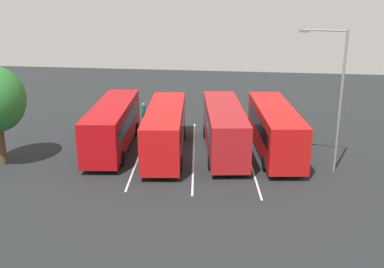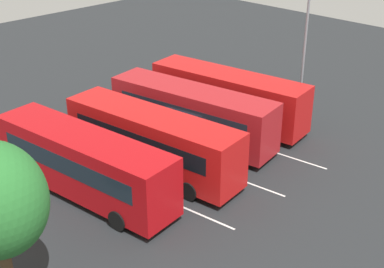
# 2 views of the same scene
# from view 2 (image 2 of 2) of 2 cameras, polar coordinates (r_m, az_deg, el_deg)

# --- Properties ---
(ground_plane) EXTENTS (70.94, 70.94, 0.00)m
(ground_plane) POSITION_cam_2_polar(r_m,az_deg,el_deg) (30.88, -2.14, -2.24)
(ground_plane) COLOR #232628
(bus_far_left) EXTENTS (10.78, 3.94, 3.33)m
(bus_far_left) POSITION_cam_2_polar(r_m,az_deg,el_deg) (34.32, 3.84, 4.07)
(bus_far_left) COLOR red
(bus_far_left) RESTS_ON ground
(bus_center_left) EXTENTS (10.79, 4.10, 3.33)m
(bus_center_left) POSITION_cam_2_polar(r_m,az_deg,el_deg) (31.73, -0.02, 2.25)
(bus_center_left) COLOR #AD191E
(bus_center_left) RESTS_ON ground
(bus_center_right) EXTENTS (10.76, 3.73, 3.33)m
(bus_center_right) POSITION_cam_2_polar(r_m,az_deg,el_deg) (28.54, -4.30, -0.65)
(bus_center_right) COLOR red
(bus_center_right) RESTS_ON ground
(bus_far_right) EXTENTS (10.75, 3.67, 3.33)m
(bus_far_right) POSITION_cam_2_polar(r_m,az_deg,el_deg) (26.81, -11.47, -3.00)
(bus_far_right) COLOR #B70C11
(bus_far_right) RESTS_ON ground
(pedestrian) EXTENTS (0.41, 0.41, 1.73)m
(pedestrian) POSITION_cam_2_polar(r_m,az_deg,el_deg) (33.06, -17.91, 0.40)
(pedestrian) COLOR #232833
(pedestrian) RESTS_ON ground
(street_lamp) EXTENTS (0.81, 2.81, 8.93)m
(street_lamp) POSITION_cam_2_polar(r_m,az_deg,el_deg) (34.29, 11.63, 9.39)
(street_lamp) COLOR gray
(street_lamp) RESTS_ON ground
(lane_stripe_outer_left) EXTENTS (14.57, 1.97, 0.01)m
(lane_stripe_outer_left) POSITION_cam_2_polar(r_m,az_deg,el_deg) (33.38, 2.71, 0.02)
(lane_stripe_outer_left) COLOR silver
(lane_stripe_outer_left) RESTS_ON ground
(lane_stripe_inner_left) EXTENTS (14.57, 1.97, 0.01)m
(lane_stripe_inner_left) POSITION_cam_2_polar(r_m,az_deg,el_deg) (30.88, -2.14, -2.23)
(lane_stripe_inner_left) COLOR silver
(lane_stripe_inner_left) RESTS_ON ground
(lane_stripe_inner_right) EXTENTS (14.57, 1.97, 0.01)m
(lane_stripe_inner_right) POSITION_cam_2_polar(r_m,az_deg,el_deg) (28.70, -7.81, -4.82)
(lane_stripe_inner_right) COLOR silver
(lane_stripe_inner_right) RESTS_ON ground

